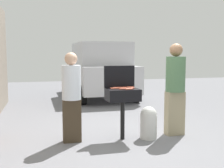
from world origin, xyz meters
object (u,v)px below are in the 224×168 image
(hot_dog_10, at_px, (114,88))
(person_left, at_px, (71,94))
(hot_dog_4, at_px, (131,88))
(propane_tank, at_px, (148,122))
(person_right, at_px, (175,86))
(hot_dog_2, at_px, (122,89))
(hot_dog_8, at_px, (129,89))
(hot_dog_9, at_px, (130,87))
(hot_dog_3, at_px, (121,88))
(bbq_grill, at_px, (123,97))
(hot_dog_6, at_px, (117,88))
(hot_dog_1, at_px, (114,88))
(hot_dog_7, at_px, (124,88))
(parked_minivan, at_px, (99,70))
(hot_dog_5, at_px, (130,89))
(hot_dog_0, at_px, (123,87))

(hot_dog_10, height_order, person_left, person_left)
(hot_dog_4, relative_size, hot_dog_10, 1.00)
(propane_tank, height_order, person_right, person_right)
(hot_dog_2, distance_m, hot_dog_8, 0.12)
(hot_dog_9, bearing_deg, hot_dog_3, -157.82)
(bbq_grill, relative_size, hot_dog_9, 7.38)
(hot_dog_3, relative_size, hot_dog_10, 1.00)
(hot_dog_2, xyz_separation_m, person_right, (1.13, 0.14, 0.01))
(hot_dog_4, distance_m, hot_dog_6, 0.28)
(hot_dog_3, distance_m, hot_dog_9, 0.23)
(hot_dog_4, height_order, propane_tank, hot_dog_4)
(hot_dog_3, distance_m, hot_dog_4, 0.19)
(hot_dog_8, relative_size, propane_tank, 0.21)
(hot_dog_1, xyz_separation_m, hot_dog_10, (0.01, 0.08, 0.00))
(hot_dog_7, height_order, person_right, person_right)
(hot_dog_2, relative_size, hot_dog_8, 1.00)
(parked_minivan, bearing_deg, hot_dog_5, 83.24)
(propane_tank, xyz_separation_m, parked_minivan, (0.22, 5.41, 0.70))
(hot_dog_5, relative_size, person_left, 0.08)
(hot_dog_9, distance_m, person_right, 0.90)
(hot_dog_0, distance_m, hot_dog_9, 0.16)
(hot_dog_10, xyz_separation_m, person_right, (1.25, -0.03, 0.01))
(hot_dog_5, bearing_deg, bbq_grill, 137.47)
(hot_dog_1, distance_m, hot_dog_3, 0.16)
(hot_dog_5, distance_m, hot_dog_8, 0.08)
(hot_dog_4, relative_size, hot_dog_6, 1.00)
(hot_dog_7, relative_size, hot_dog_10, 1.00)
(hot_dog_2, distance_m, hot_dog_6, 0.22)
(person_left, bearing_deg, hot_dog_5, -4.73)
(person_left, bearing_deg, hot_dog_1, -2.44)
(hot_dog_1, bearing_deg, person_left, 172.00)
(bbq_grill, distance_m, person_left, 0.94)
(bbq_grill, bearing_deg, hot_dog_5, -42.53)
(hot_dog_10, bearing_deg, person_right, -1.30)
(hot_dog_9, distance_m, parked_minivan, 5.22)
(hot_dog_2, xyz_separation_m, propane_tank, (0.53, 0.03, -0.65))
(parked_minivan, bearing_deg, hot_dog_8, 82.97)
(hot_dog_7, bearing_deg, person_left, 172.34)
(hot_dog_5, distance_m, propane_tank, 0.76)
(person_left, bearing_deg, hot_dog_10, 3.17)
(hot_dog_2, relative_size, parked_minivan, 0.03)
(hot_dog_0, bearing_deg, hot_dog_4, -51.99)
(hot_dog_4, height_order, hot_dog_6, same)
(hot_dog_1, xyz_separation_m, parked_minivan, (0.87, 5.35, 0.05))
(hot_dog_1, height_order, person_left, person_left)
(bbq_grill, distance_m, hot_dog_4, 0.22)
(hot_dog_0, bearing_deg, person_right, -3.33)
(hot_dog_6, xyz_separation_m, hot_dog_10, (-0.07, -0.04, 0.00))
(hot_dog_5, distance_m, hot_dog_7, 0.11)
(hot_dog_2, bearing_deg, hot_dog_5, 4.94)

